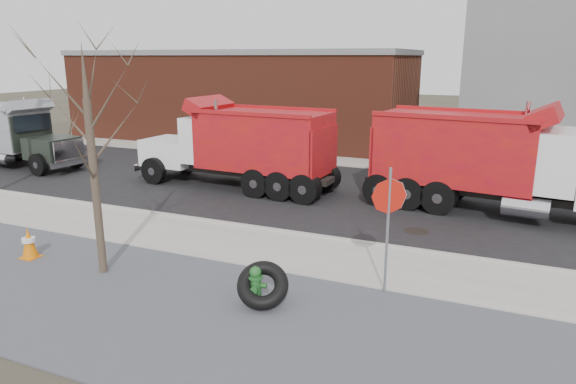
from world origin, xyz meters
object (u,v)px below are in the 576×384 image
at_px(dump_truck_red_a, 492,158).
at_px(dump_truck_grey, 12,132).
at_px(truck_tire, 263,285).
at_px(dump_truck_red_b, 241,144).
at_px(fire_hydrant, 256,287).
at_px(stop_sign, 389,210).

distance_m(dump_truck_red_a, dump_truck_grey, 20.36).
height_order(truck_tire, dump_truck_red_b, dump_truck_red_b).
distance_m(fire_hydrant, stop_sign, 3.12).
height_order(stop_sign, dump_truck_red_b, dump_truck_red_b).
distance_m(truck_tire, dump_truck_red_b, 9.79).
xyz_separation_m(truck_tire, dump_truck_grey, (-16.53, 7.95, 1.09)).
relative_size(truck_tire, dump_truck_red_b, 0.16).
relative_size(dump_truck_red_a, dump_truck_grey, 1.29).
relative_size(fire_hydrant, dump_truck_red_a, 0.09).
height_order(fire_hydrant, dump_truck_red_b, dump_truck_red_b).
distance_m(dump_truck_red_a, dump_truck_red_b, 8.78).
relative_size(truck_tire, dump_truck_grey, 0.19).
relative_size(truck_tire, stop_sign, 0.48).
height_order(fire_hydrant, dump_truck_grey, dump_truck_grey).
bearing_deg(truck_tire, dump_truck_grey, 154.30).
bearing_deg(dump_truck_red_a, truck_tire, -106.57).
relative_size(stop_sign, dump_truck_grey, 0.40).
relative_size(dump_truck_red_b, dump_truck_grey, 1.17).
bearing_deg(truck_tire, dump_truck_red_a, 66.20).
bearing_deg(stop_sign, dump_truck_grey, 150.07).
xyz_separation_m(stop_sign, dump_truck_grey, (-18.65, 6.43, -0.31)).
distance_m(fire_hydrant, truck_tire, 0.18).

